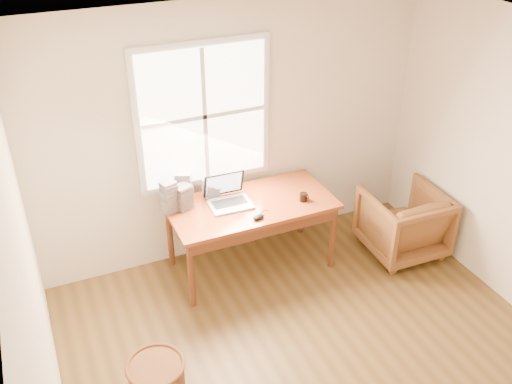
# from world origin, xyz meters

# --- Properties ---
(room_shell) EXTENTS (4.04, 4.54, 2.64)m
(room_shell) POSITION_xyz_m (-0.02, 0.16, 1.32)
(room_shell) COLOR brown
(room_shell) RESTS_ON ground
(desk) EXTENTS (1.60, 0.80, 0.04)m
(desk) POSITION_xyz_m (0.00, 1.80, 0.73)
(desk) COLOR brown
(desk) RESTS_ON room_shell
(armchair) EXTENTS (0.78, 0.81, 0.71)m
(armchair) POSITION_xyz_m (1.55, 1.40, 0.35)
(armchair) COLOR brown
(armchair) RESTS_ON room_shell
(laptop) EXTENTS (0.43, 0.45, 0.31)m
(laptop) POSITION_xyz_m (-0.20, 1.83, 0.91)
(laptop) COLOR silver
(laptop) RESTS_ON desk
(mouse) EXTENTS (0.13, 0.10, 0.04)m
(mouse) POSITION_xyz_m (-0.05, 1.52, 0.77)
(mouse) COLOR black
(mouse) RESTS_ON desk
(coffee_mug) EXTENTS (0.09, 0.09, 0.08)m
(coffee_mug) POSITION_xyz_m (0.48, 1.63, 0.79)
(coffee_mug) COLOR black
(coffee_mug) RESTS_ON desk
(cd_stack_a) EXTENTS (0.19, 0.18, 0.30)m
(cd_stack_a) POSITION_xyz_m (-0.56, 2.13, 0.90)
(cd_stack_a) COLOR #B3B8BF
(cd_stack_a) RESTS_ON desk
(cd_stack_b) EXTENTS (0.19, 0.18, 0.24)m
(cd_stack_b) POSITION_xyz_m (-0.62, 1.98, 0.87)
(cd_stack_b) COLOR #28282D
(cd_stack_b) RESTS_ON desk
(cd_stack_c) EXTENTS (0.16, 0.15, 0.31)m
(cd_stack_c) POSITION_xyz_m (-0.75, 1.98, 0.90)
(cd_stack_c) COLOR #A5A6B2
(cd_stack_c) RESTS_ON desk
(cd_stack_d) EXTENTS (0.16, 0.14, 0.18)m
(cd_stack_d) POSITION_xyz_m (-0.30, 2.07, 0.84)
(cd_stack_d) COLOR #B9BCC5
(cd_stack_d) RESTS_ON desk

